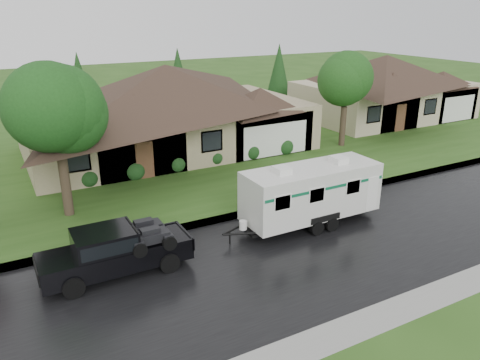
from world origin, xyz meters
name	(u,v)px	position (x,y,z in m)	size (l,w,h in m)	color
ground	(242,241)	(0.00, 0.00, 0.00)	(140.00, 140.00, 0.00)	#2A4E18
road	(267,262)	(0.00, -2.00, 0.01)	(140.00, 8.00, 0.01)	black
curb	(218,219)	(0.00, 2.25, 0.07)	(140.00, 0.50, 0.15)	gray
lawn	(136,150)	(0.00, 15.00, 0.07)	(140.00, 26.00, 0.15)	#2A4E18
house_main	(171,98)	(2.29, 13.84, 3.59)	(19.44, 10.80, 6.90)	#968A65
house_neighbor	(388,80)	(22.27, 14.34, 3.32)	(15.12, 9.72, 6.45)	#BDB08C
tree_left_green	(56,114)	(-5.91, 5.93, 4.86)	(4.10, 4.10, 6.78)	#382B1E
tree_right_green	(346,83)	(12.89, 9.02, 4.45)	(3.74, 3.74, 6.20)	#382B1E
shrub_row	(196,160)	(2.00, 9.30, 0.65)	(13.60, 1.00, 1.00)	#143814
pickup_truck	(113,250)	(-5.31, 0.02, 0.96)	(5.35, 2.03, 1.78)	black
travel_trailer	(311,191)	(3.48, 0.02, 1.57)	(6.60, 2.32, 2.96)	silver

